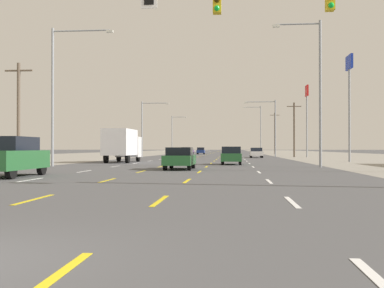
# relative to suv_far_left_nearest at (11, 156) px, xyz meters

# --- Properties ---
(ground_plane) EXTENTS (572.00, 572.00, 0.00)m
(ground_plane) POSITION_rel_suv_far_left_nearest_xyz_m (7.19, 49.38, -1.03)
(ground_plane) COLOR #4C4C4F
(lot_apron_left) EXTENTS (28.00, 440.00, 0.01)m
(lot_apron_left) POSITION_rel_suv_far_left_nearest_xyz_m (-17.56, 49.38, -1.02)
(lot_apron_left) COLOR gray
(lot_apron_left) RESTS_ON ground
(lot_apron_right) EXTENTS (28.00, 440.00, 0.01)m
(lot_apron_right) POSITION_rel_suv_far_left_nearest_xyz_m (31.94, 49.38, -1.02)
(lot_apron_right) COLOR gray
(lot_apron_right) RESTS_ON ground
(lane_markings) EXTENTS (10.64, 227.60, 0.01)m
(lane_markings) POSITION_rel_suv_far_left_nearest_xyz_m (7.19, 87.88, -1.02)
(lane_markings) COLOR white
(lane_markings) RESTS_ON ground
(signal_span_wire) EXTENTS (24.92, 0.53, 8.70)m
(signal_span_wire) POSITION_rel_suv_far_left_nearest_xyz_m (7.42, -5.14, 3.89)
(signal_span_wire) COLOR brown
(signal_span_wire) RESTS_ON ground
(suv_far_left_nearest) EXTENTS (1.98, 4.90, 1.98)m
(suv_far_left_nearest) POSITION_rel_suv_far_left_nearest_xyz_m (0.00, 0.00, 0.00)
(suv_far_left_nearest) COLOR #235B2D
(suv_far_left_nearest) RESTS_ON ground
(sedan_center_turn_near) EXTENTS (1.80, 4.50, 1.46)m
(sedan_center_turn_near) POSITION_rel_suv_far_left_nearest_xyz_m (7.42, 8.55, -0.27)
(sedan_center_turn_near) COLOR #235B2D
(sedan_center_turn_near) RESTS_ON ground
(hatchback_inner_right_mid) EXTENTS (1.72, 3.90, 1.54)m
(hatchback_inner_right_mid) POSITION_rel_suv_far_left_nearest_xyz_m (10.80, 17.81, -0.24)
(hatchback_inner_right_mid) COLOR #235B2D
(hatchback_inner_right_mid) RESTS_ON ground
(box_truck_far_left_midfar) EXTENTS (2.40, 7.20, 3.23)m
(box_truck_far_left_midfar) POSITION_rel_suv_far_left_nearest_xyz_m (0.06, 22.84, 0.81)
(box_truck_far_left_midfar) COLOR white
(box_truck_far_left_midfar) RESTS_ON ground
(sedan_far_right_far) EXTENTS (1.80, 4.50, 1.46)m
(sedan_far_right_far) POSITION_rel_suv_far_left_nearest_xyz_m (14.37, 45.79, -0.27)
(sedan_far_right_far) COLOR white
(sedan_far_right_far) RESTS_ON ground
(hatchback_inner_left_farther) EXTENTS (1.72, 3.90, 1.54)m
(hatchback_inner_left_farther) POSITION_rel_suv_far_left_nearest_xyz_m (3.57, 51.99, -0.24)
(hatchback_inner_left_farther) COLOR red
(hatchback_inner_left_farther) RESTS_ON ground
(hatchback_inner_left_farthest) EXTENTS (1.72, 3.90, 1.54)m
(hatchback_inner_left_farthest) POSITION_rel_suv_far_left_nearest_xyz_m (3.82, 82.24, -0.24)
(hatchback_inner_left_farthest) COLOR navy
(hatchback_inner_left_farthest) RESTS_ON ground
(sedan_far_left_distant_a) EXTENTS (1.80, 4.50, 1.46)m
(sedan_far_left_distant_a) POSITION_rel_suv_far_left_nearest_xyz_m (0.28, 93.41, -0.27)
(sedan_far_left_distant_a) COLOR #4C196B
(sedan_far_left_distant_a) RESTS_ON ground
(sedan_inner_right_distant_b) EXTENTS (1.80, 4.50, 1.46)m
(sedan_inner_right_distant_b) POSITION_rel_suv_far_left_nearest_xyz_m (10.73, 101.69, -0.27)
(sedan_inner_right_distant_b) COLOR silver
(sedan_inner_right_distant_b) RESTS_ON ground
(pole_sign_right_row_1) EXTENTS (0.24, 2.24, 10.94)m
(pole_sign_right_row_1) POSITION_rel_suv_far_left_nearest_xyz_m (22.86, 26.55, 7.16)
(pole_sign_right_row_1) COLOR gray
(pole_sign_right_row_1) RESTS_ON ground
(pole_sign_right_row_2) EXTENTS (0.24, 2.01, 11.16)m
(pole_sign_right_row_2) POSITION_rel_suv_far_left_nearest_xyz_m (22.46, 51.06, 7.29)
(pole_sign_right_row_2) COLOR gray
(pole_sign_right_row_2) RESTS_ON ground
(streetlight_left_row_0) EXTENTS (4.86, 0.26, 10.71)m
(streetlight_left_row_0) POSITION_rel_suv_far_left_nearest_xyz_m (-2.47, 12.64, 5.20)
(streetlight_left_row_0) COLOR gray
(streetlight_left_row_0) RESTS_ON ground
(streetlight_right_row_0) EXTENTS (3.58, 0.26, 10.83)m
(streetlight_right_row_0) POSITION_rel_suv_far_left_nearest_xyz_m (17.04, 12.64, 5.11)
(streetlight_right_row_0) COLOR gray
(streetlight_right_row_0) RESTS_ON ground
(streetlight_left_row_1) EXTENTS (4.28, 0.26, 8.57)m
(streetlight_left_row_1) POSITION_rel_suv_far_left_nearest_xyz_m (-2.47, 48.11, 4.02)
(streetlight_left_row_1) COLOR gray
(streetlight_left_row_1) RESTS_ON ground
(streetlight_right_row_1) EXTENTS (4.80, 0.26, 8.62)m
(streetlight_right_row_1) POSITION_rel_suv_far_left_nearest_xyz_m (16.76, 48.11, 4.11)
(streetlight_right_row_1) COLOR gray
(streetlight_right_row_1) RESTS_ON ground
(streetlight_left_row_2) EXTENTS (3.46, 0.26, 8.80)m
(streetlight_left_row_2) POSITION_rel_suv_far_left_nearest_xyz_m (-2.62, 83.58, 4.05)
(streetlight_left_row_2) COLOR gray
(streetlight_left_row_2) RESTS_ON ground
(streetlight_right_row_2) EXTENTS (4.06, 0.26, 10.95)m
(streetlight_right_row_2) POSITION_rel_suv_far_left_nearest_xyz_m (16.97, 83.58, 5.23)
(streetlight_right_row_2) COLOR gray
(streetlight_right_row_2) RESTS_ON ground
(utility_pole_left_row_0) EXTENTS (2.20, 0.26, 8.05)m
(utility_pole_left_row_0) POSITION_rel_suv_far_left_nearest_xyz_m (-5.68, 12.64, 3.18)
(utility_pole_left_row_0) COLOR brown
(utility_pole_left_row_0) RESTS_ON ground
(utility_pole_right_row_1) EXTENTS (2.20, 0.26, 8.54)m
(utility_pole_right_row_1) POSITION_rel_suv_far_left_nearest_xyz_m (20.56, 51.48, 3.44)
(utility_pole_right_row_1) COLOR brown
(utility_pole_right_row_1) RESTS_ON ground
(utility_pole_right_row_2) EXTENTS (2.20, 0.26, 9.78)m
(utility_pole_right_row_2) POSITION_rel_suv_far_left_nearest_xyz_m (20.91, 88.24, 4.06)
(utility_pole_right_row_2) COLOR brown
(utility_pole_right_row_2) RESTS_ON ground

